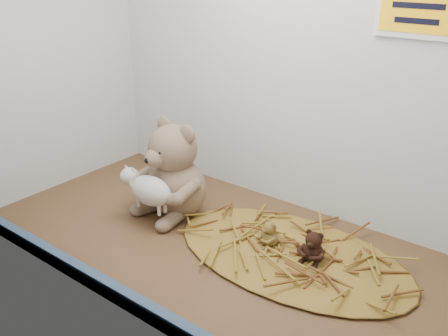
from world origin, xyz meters
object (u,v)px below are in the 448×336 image
Objects in this scene: toy_lamb at (151,191)px; mini_teddy_brown at (314,245)px; main_teddy at (175,168)px; mini_teddy_tan at (270,232)px.

toy_lamb is 42.75cm from mini_teddy_brown.
main_teddy is 42.11cm from mini_teddy_brown.
mini_teddy_brown is at bearing 34.13° from mini_teddy_tan.
main_teddy is 3.36× the size of mini_teddy_brown.
mini_teddy_brown reaches higher than mini_teddy_tan.
main_teddy is at bearing -147.33° from mini_teddy_tan.
mini_teddy_tan is (30.03, 9.37, -5.49)cm from toy_lamb.
mini_teddy_tan is 11.34cm from mini_teddy_brown.
mini_teddy_tan is at bearing 178.62° from mini_teddy_brown.
main_teddy is 31.23cm from mini_teddy_tan.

